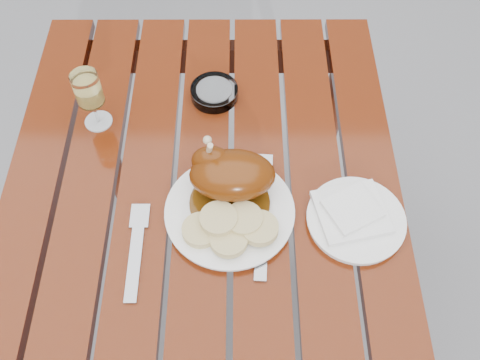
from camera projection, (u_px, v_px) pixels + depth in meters
name	position (u px, v px, depth m)	size (l,w,h in m)	color
ground	(215.00, 344.00, 1.65)	(60.00, 60.00, 0.00)	slate
table	(210.00, 300.00, 1.34)	(0.80, 1.20, 0.75)	maroon
dinner_plate	(230.00, 212.00, 1.03)	(0.25, 0.25, 0.02)	white
roast_duck	(229.00, 174.00, 1.02)	(0.17, 0.17, 0.12)	#502C09
bread_dumplings	(230.00, 227.00, 0.99)	(0.18, 0.11, 0.03)	#DEC987
wine_glass	(91.00, 100.00, 1.11)	(0.06, 0.06, 0.14)	#EED66C
side_plate	(356.00, 220.00, 1.02)	(0.19, 0.19, 0.02)	white
napkin	(351.00, 212.00, 1.02)	(0.13, 0.12, 0.01)	white
ashtray	(214.00, 93.00, 1.20)	(0.11, 0.11, 0.03)	#B2B7BC
fork	(135.00, 255.00, 0.99)	(0.02, 0.19, 0.01)	gray
knife	(262.00, 223.00, 1.03)	(0.02, 0.24, 0.01)	gray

